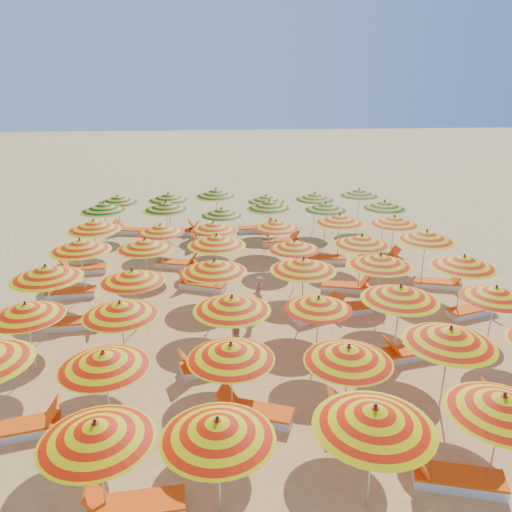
# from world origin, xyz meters

# --- Properties ---
(ground) EXTENTS (120.00, 120.00, 0.00)m
(ground) POSITION_xyz_m (0.00, 0.00, 0.00)
(ground) COLOR #E2BB64
(ground) RESTS_ON ground
(umbrella_1) EXTENTS (2.50, 2.50, 2.10)m
(umbrella_1) POSITION_xyz_m (-3.49, -8.56, 1.84)
(umbrella_1) COLOR silver
(umbrella_1) RESTS_ON ground
(umbrella_2) EXTENTS (2.14, 2.14, 2.11)m
(umbrella_2) POSITION_xyz_m (-1.47, -8.69, 1.86)
(umbrella_2) COLOR silver
(umbrella_2) RESTS_ON ground
(umbrella_3) EXTENTS (2.23, 2.23, 2.25)m
(umbrella_3) POSITION_xyz_m (1.20, -8.79, 1.98)
(umbrella_3) COLOR silver
(umbrella_3) RESTS_ON ground
(umbrella_4) EXTENTS (2.54, 2.54, 2.13)m
(umbrella_4) POSITION_xyz_m (3.67, -8.50, 1.87)
(umbrella_4) COLOR silver
(umbrella_4) RESTS_ON ground
(umbrella_7) EXTENTS (2.38, 2.38, 2.04)m
(umbrella_7) POSITION_xyz_m (-3.83, -6.21, 1.80)
(umbrella_7) COLOR silver
(umbrella_7) RESTS_ON ground
(umbrella_8) EXTENTS (2.49, 2.49, 2.06)m
(umbrella_8) POSITION_xyz_m (-1.14, -6.12, 1.81)
(umbrella_8) COLOR silver
(umbrella_8) RESTS_ON ground
(umbrella_9) EXTENTS (2.57, 2.57, 2.06)m
(umbrella_9) POSITION_xyz_m (1.38, -6.46, 1.82)
(umbrella_9) COLOR silver
(umbrella_9) RESTS_ON ground
(umbrella_10) EXTENTS (2.47, 2.47, 2.21)m
(umbrella_10) POSITION_xyz_m (3.79, -6.11, 1.94)
(umbrella_10) COLOR silver
(umbrella_10) RESTS_ON ground
(umbrella_12) EXTENTS (2.49, 2.49, 2.05)m
(umbrella_12) POSITION_xyz_m (-6.28, -3.61, 1.80)
(umbrella_12) COLOR silver
(umbrella_12) RESTS_ON ground
(umbrella_13) EXTENTS (2.15, 2.15, 2.08)m
(umbrella_13) POSITION_xyz_m (-3.88, -3.80, 1.83)
(umbrella_13) COLOR silver
(umbrella_13) RESTS_ON ground
(umbrella_14) EXTENTS (2.25, 2.25, 2.17)m
(umbrella_14) POSITION_xyz_m (-1.01, -3.89, 1.91)
(umbrella_14) COLOR silver
(umbrella_14) RESTS_ON ground
(umbrella_15) EXTENTS (2.09, 2.09, 1.94)m
(umbrella_15) POSITION_xyz_m (1.31, -3.67, 1.71)
(umbrella_15) COLOR silver
(umbrella_15) RESTS_ON ground
(umbrella_16) EXTENTS (2.64, 2.64, 2.23)m
(umbrella_16) POSITION_xyz_m (3.52, -3.75, 1.96)
(umbrella_16) COLOR silver
(umbrella_16) RESTS_ON ground
(umbrella_17) EXTENTS (2.00, 2.00, 2.01)m
(umbrella_17) POSITION_xyz_m (6.34, -3.56, 1.77)
(umbrella_17) COLOR silver
(umbrella_17) RESTS_ON ground
(umbrella_18) EXTENTS (2.51, 2.51, 2.24)m
(umbrella_18) POSITION_xyz_m (-6.42, -1.39, 1.97)
(umbrella_18) COLOR silver
(umbrella_18) RESTS_ON ground
(umbrella_19) EXTENTS (2.15, 2.15, 2.05)m
(umbrella_19) POSITION_xyz_m (-3.90, -1.47, 1.80)
(umbrella_19) COLOR silver
(umbrella_19) RESTS_ON ground
(umbrella_20) EXTENTS (2.63, 2.63, 2.15)m
(umbrella_20) POSITION_xyz_m (-1.44, -1.08, 1.89)
(umbrella_20) COLOR silver
(umbrella_20) RESTS_ON ground
(umbrella_21) EXTENTS (2.12, 2.12, 2.21)m
(umbrella_21) POSITION_xyz_m (1.31, -1.34, 1.95)
(umbrella_21) COLOR silver
(umbrella_21) RESTS_ON ground
(umbrella_22) EXTENTS (2.44, 2.44, 2.18)m
(umbrella_22) POSITION_xyz_m (3.85, -1.10, 1.92)
(umbrella_22) COLOR silver
(umbrella_22) RESTS_ON ground
(umbrella_23) EXTENTS (2.29, 2.29, 2.18)m
(umbrella_23) POSITION_xyz_m (6.43, -1.46, 1.92)
(umbrella_23) COLOR silver
(umbrella_23) RESTS_ON ground
(umbrella_24) EXTENTS (2.30, 2.30, 2.22)m
(umbrella_24) POSITION_xyz_m (-6.04, 1.16, 1.96)
(umbrella_24) COLOR silver
(umbrella_24) RESTS_ON ground
(umbrella_25) EXTENTS (2.17, 2.17, 2.13)m
(umbrella_25) POSITION_xyz_m (-3.86, 1.34, 1.87)
(umbrella_25) COLOR silver
(umbrella_25) RESTS_ON ground
(umbrella_26) EXTENTS (2.50, 2.50, 2.22)m
(umbrella_26) POSITION_xyz_m (-1.34, 1.33, 1.95)
(umbrella_26) COLOR silver
(umbrella_26) RESTS_ON ground
(umbrella_27) EXTENTS (2.45, 2.45, 1.96)m
(umbrella_27) POSITION_xyz_m (1.46, 1.23, 1.72)
(umbrella_27) COLOR silver
(umbrella_27) RESTS_ON ground
(umbrella_28) EXTENTS (2.67, 2.67, 2.15)m
(umbrella_28) POSITION_xyz_m (3.87, 1.05, 1.90)
(umbrella_28) COLOR silver
(umbrella_28) RESTS_ON ground
(umbrella_29) EXTENTS (2.27, 2.27, 2.25)m
(umbrella_29) POSITION_xyz_m (6.28, 1.07, 1.98)
(umbrella_29) COLOR silver
(umbrella_29) RESTS_ON ground
(umbrella_30) EXTENTS (2.26, 2.26, 2.22)m
(umbrella_30) POSITION_xyz_m (-6.10, 3.66, 1.95)
(umbrella_30) COLOR silver
(umbrella_30) RESTS_ON ground
(umbrella_31) EXTENTS (2.48, 2.48, 1.98)m
(umbrella_31) POSITION_xyz_m (-3.53, 3.64, 1.74)
(umbrella_31) COLOR silver
(umbrella_31) RESTS_ON ground
(umbrella_32) EXTENTS (2.45, 2.45, 1.96)m
(umbrella_32) POSITION_xyz_m (-1.43, 3.89, 1.73)
(umbrella_32) COLOR silver
(umbrella_32) RESTS_ON ground
(umbrella_33) EXTENTS (1.87, 1.87, 1.95)m
(umbrella_33) POSITION_xyz_m (1.13, 3.92, 1.72)
(umbrella_33) COLOR silver
(umbrella_33) RESTS_ON ground
(umbrella_34) EXTENTS (2.61, 2.61, 2.14)m
(umbrella_34) POSITION_xyz_m (3.79, 3.97, 1.88)
(umbrella_34) COLOR silver
(umbrella_34) RESTS_ON ground
(umbrella_35) EXTENTS (2.31, 2.31, 2.10)m
(umbrella_35) POSITION_xyz_m (6.01, 3.63, 1.85)
(umbrella_35) COLOR silver
(umbrella_35) RESTS_ON ground
(umbrella_36) EXTENTS (2.61, 2.61, 2.25)m
(umbrella_36) POSITION_xyz_m (-6.26, 6.44, 1.98)
(umbrella_36) COLOR silver
(umbrella_36) RESTS_ON ground
(umbrella_37) EXTENTS (2.75, 2.75, 2.23)m
(umbrella_37) POSITION_xyz_m (-3.53, 6.44, 1.96)
(umbrella_37) COLOR silver
(umbrella_37) RESTS_ON ground
(umbrella_38) EXTENTS (2.42, 2.42, 1.95)m
(umbrella_38) POSITION_xyz_m (-1.04, 6.17, 1.71)
(umbrella_38) COLOR silver
(umbrella_38) RESTS_ON ground
(umbrella_39) EXTENTS (2.80, 2.80, 2.25)m
(umbrella_39) POSITION_xyz_m (1.11, 6.20, 1.98)
(umbrella_39) COLOR silver
(umbrella_39) RESTS_ON ground
(umbrella_40) EXTENTS (2.60, 2.60, 2.09)m
(umbrella_40) POSITION_xyz_m (3.72, 6.23, 1.84)
(umbrella_40) COLOR silver
(umbrella_40) RESTS_ON ground
(umbrella_41) EXTENTS (2.56, 2.56, 2.14)m
(umbrella_41) POSITION_xyz_m (6.43, 6.10, 1.88)
(umbrella_41) COLOR silver
(umbrella_41) RESTS_ON ground
(umbrella_42) EXTENTS (2.26, 2.26, 2.06)m
(umbrella_42) POSITION_xyz_m (-6.04, 8.66, 1.81)
(umbrella_42) COLOR silver
(umbrella_42) RESTS_ON ground
(umbrella_43) EXTENTS (2.49, 2.49, 2.14)m
(umbrella_43) POSITION_xyz_m (-3.59, 8.62, 1.89)
(umbrella_43) COLOR silver
(umbrella_43) RESTS_ON ground
(umbrella_44) EXTENTS (2.21, 2.21, 2.26)m
(umbrella_44) POSITION_xyz_m (-1.25, 8.84, 1.99)
(umbrella_44) COLOR silver
(umbrella_44) RESTS_ON ground
(umbrella_45) EXTENTS (2.09, 2.09, 1.93)m
(umbrella_45) POSITION_xyz_m (1.23, 8.66, 1.70)
(umbrella_45) COLOR silver
(umbrella_45) RESTS_ON ground
(umbrella_46) EXTENTS (2.03, 2.03, 2.03)m
(umbrella_46) POSITION_xyz_m (3.67, 8.49, 1.79)
(umbrella_46) COLOR silver
(umbrella_46) RESTS_ON ground
(umbrella_47) EXTENTS (2.06, 2.06, 2.10)m
(umbrella_47) POSITION_xyz_m (6.05, 8.89, 1.85)
(umbrella_47) COLOR silver
(umbrella_47) RESTS_ON ground
(lounger_0) EXTENTS (1.77, 0.71, 0.69)m
(lounger_0) POSITION_xyz_m (-2.99, -8.55, 0.15)
(lounger_0) COLOR white
(lounger_0) RESTS_ON ground
(lounger_1) EXTENTS (1.82, 1.03, 0.69)m
(lounger_1) POSITION_xyz_m (3.07, -8.41, 0.15)
(lounger_1) COLOR white
(lounger_1) RESTS_ON ground
(lounger_2) EXTENTS (1.82, 0.94, 0.69)m
(lounger_2) POSITION_xyz_m (-5.76, -6.17, 0.15)
(lounger_2) COLOR white
(lounger_2) RESTS_ON ground
(lounger_3) EXTENTS (1.82, 1.16, 0.69)m
(lounger_3) POSITION_xyz_m (-0.63, -6.07, 0.15)
(lounger_3) COLOR white
(lounger_3) RESTS_ON ground
(lounger_4) EXTENTS (1.77, 0.71, 0.69)m
(lounger_4) POSITION_xyz_m (1.88, -6.29, 0.15)
(lounger_4) COLOR white
(lounger_4) RESTS_ON ground
(lounger_6) EXTENTS (1.82, 1.03, 0.69)m
(lounger_6) POSITION_xyz_m (-1.61, -3.99, 0.15)
(lounger_6) COLOR white
(lounger_6) RESTS_ON ground
(lounger_7) EXTENTS (1.81, 0.90, 0.69)m
(lounger_7) POSITION_xyz_m (4.02, -3.81, 0.15)
(lounger_7) COLOR white
(lounger_7) RESTS_ON ground
(lounger_8) EXTENTS (1.77, 0.70, 0.69)m
(lounger_8) POSITION_xyz_m (-5.82, -1.16, 0.15)
(lounger_8) COLOR white
(lounger_8) RESTS_ON ground
(lounger_9) EXTENTS (1.82, 1.24, 0.69)m
(lounger_9) POSITION_xyz_m (1.91, -1.19, 0.15)
(lounger_9) COLOR white
(lounger_9) RESTS_ON ground
(lounger_10) EXTENTS (1.80, 0.85, 0.69)m
(lounger_10) POSITION_xyz_m (3.34, -0.87, 0.15)
(lounger_10) COLOR white
(lounger_10) RESTS_ON ground
(lounger_11) EXTENTS (1.83, 1.05, 0.69)m
(lounger_11) POSITION_xyz_m (7.03, -1.41, 0.15)
(lounger_11) COLOR white
(lounger_11) RESTS_ON ground
(lounger_12) EXTENTS (1.78, 0.73, 0.69)m
(lounger_12) POSITION_xyz_m (-6.63, 1.24, 0.15)
(lounger_12) COLOR white
(lounger_12) RESTS_ON ground
(lounger_13) EXTENTS (1.82, 1.21, 0.69)m
(lounger_13) POSITION_xyz_m (-1.93, 1.54, 0.15)
(lounger_13) COLOR white
(lounger_13) RESTS_ON ground
(lounger_14) EXTENTS (1.82, 1.00, 0.69)m
(lounger_14) POSITION_xyz_m (3.37, 0.88, 0.15)
(lounger_14) COLOR white
(lounger_14) RESTS_ON ground
(lounger_15) EXTENTS (1.82, 1.02, 0.69)m
(lounger_15) POSITION_xyz_m (6.88, 0.89, 0.15)
(lounger_15) COLOR white
(lounger_15) RESTS_ON ground
(lounger_16) EXTENTS (1.79, 0.79, 0.69)m
(lounger_16) POSITION_xyz_m (-6.70, 3.55, 0.15)
(lounger_16) COLOR white
(lounger_16) RESTS_ON ground
(lounger_17) EXTENTS (1.82, 1.03, 0.69)m
(lounger_17) POSITION_xyz_m (-2.93, 3.85, 0.15)
(lounger_17) COLOR white
(lounger_17) RESTS_ON ground
(lounger_18) EXTENTS (1.78, 0.76, 0.69)m
(lounger_18) POSITION_xyz_m (3.19, 3.90, 0.15)
(lounger_18) COLOR white
(lounger_18) RESTS_ON ground
(lounger_19) EXTENTS (1.77, 0.70, 0.69)m
(lounger_19) POSITION_xyz_m (5.51, 3.59, 0.15)
(lounger_19) COLOR white
(lounger_19) RESTS_ON ground
(lounger_20) EXTENTS (1.77, 0.70, 0.69)m
(lounger_20) POSITION_xyz_m (-1.64, 6.37, 0.15)
(lounger_20) COLOR white
(lounger_20) RESTS_ON ground
(lounger_21) EXTENTS (1.77, 0.72, 0.69)m
(lounger_21) POSITION_xyz_m (1.71, 6.42, 0.15)
(lounger_21) COLOR white
(lounger_21) RESTS_ON ground
(lounger_22) EXTENTS (1.81, 0.89, 0.69)m
(lounger_22) POSITION_xyz_m (-5.54, 8.80, 0.15)
(lounger_22) COLOR white
(lounger_22) RESTS_ON ground
(lounger_23) EXTENTS (1.81, 0.87, 0.69)m
(lounger_23) POSITION_xyz_m (-2.99, 8.42, 0.15)
(lounger_23) COLOR white
(lounger_23) RESTS_ON ground
(lounger_24) EXTENTS (1.76, 0.68, 0.69)m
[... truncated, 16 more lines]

